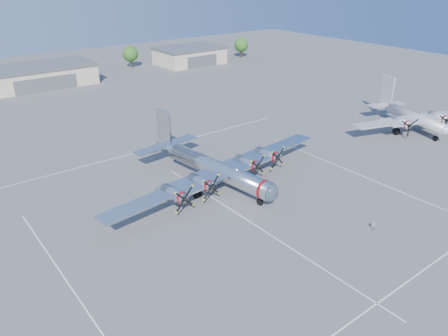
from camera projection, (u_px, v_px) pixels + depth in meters
ground at (231, 210)px, 56.81m from camera, size 260.00×260.00×0.00m
parking_lines at (240, 215)px, 55.55m from camera, size 60.00×50.08×0.01m
hangar_center at (37, 76)px, 114.58m from camera, size 28.60×14.60×5.40m
hangar_east at (190, 55)px, 141.18m from camera, size 20.60×14.60×5.40m
tree_east at (130, 54)px, 134.91m from camera, size 4.80×4.80×6.64m
tree_far_east at (241, 45)px, 150.23m from camera, size 4.80×4.80×6.64m
main_bomber_b29 at (213, 183)px, 63.82m from camera, size 41.59×30.90×8.56m
twin_engine_east at (410, 130)px, 84.59m from camera, size 32.35×27.23×8.78m
info_placard at (374, 225)px, 52.10m from camera, size 0.55×0.26×1.11m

